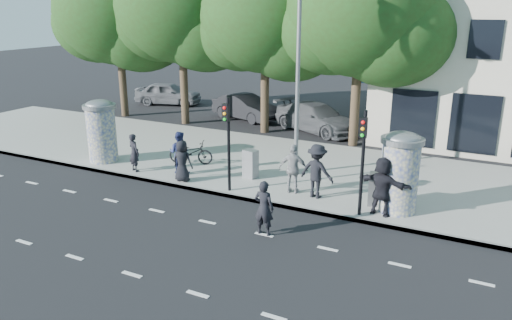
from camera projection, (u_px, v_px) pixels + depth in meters
The scene contains 27 objects.
ground at pixel (182, 240), 14.60m from camera, with size 120.00×120.00×0.00m, color black.
sidewalk at pixel (285, 167), 20.96m from camera, with size 40.00×8.00×0.15m, color gray.
curb at pixel (240, 198), 17.60m from camera, with size 40.00×0.10×0.16m, color slate.
lane_dash_near at pixel (132, 274), 12.73m from camera, with size 32.00×0.12×0.01m, color silver.
lane_dash_far at pixel (208, 222), 15.79m from camera, with size 32.00×0.12×0.01m, color silver.
ad_column_left at pixel (101, 129), 21.09m from camera, with size 1.36×1.36×2.65m.
ad_column_right at pixel (400, 170), 15.89m from camera, with size 1.36×1.36×2.65m.
traffic_pole_near at pixel (228, 135), 17.42m from camera, with size 0.22×0.31×3.40m.
traffic_pole_far at pixel (363, 153), 15.35m from camera, with size 0.22×0.31×3.40m.
street_lamp at pixel (298, 55), 18.47m from camera, with size 0.25×0.93×8.00m.
tree_far_left at pixel (117, 12), 29.01m from camera, with size 7.20×7.20×9.26m.
tree_mid_left at pixel (181, 6), 26.97m from camera, with size 7.20×7.20×9.57m.
tree_near_left at pixel (265, 15), 25.11m from camera, with size 6.80×6.80×8.97m.
tree_center at pixel (361, 11), 22.53m from camera, with size 7.00×7.00×9.30m.
ped_a at pixel (182, 161), 18.80m from camera, with size 0.78×0.51×1.60m, color black.
ped_b at pixel (134, 153), 19.96m from camera, with size 0.56×0.37×1.54m, color black.
ped_c at pixel (179, 153), 19.68m from camera, with size 0.83×0.65×1.71m, color navy.
ped_d at pixel (317, 171), 17.18m from camera, with size 1.23×0.71×1.90m, color black.
ped_e at pixel (293, 169), 17.61m from camera, with size 1.05×0.59×1.78m, color gray.
ped_f at pixel (382, 186), 15.75m from camera, with size 1.79×0.64×1.93m, color black.
man_road at pixel (264, 208), 14.71m from camera, with size 0.62×0.41×1.70m, color black.
bicycle at pixel (191, 152), 20.97m from camera, with size 1.88×0.65×0.99m, color black.
cabinet_left at pixel (250, 164), 19.26m from camera, with size 0.53×0.39×1.11m, color gray.
cabinet_right at pixel (377, 189), 16.56m from camera, with size 0.55×0.40×1.14m, color #5C5E60.
car_left at pixel (168, 93), 34.13m from camera, with size 4.47×1.80×1.52m, color slate.
car_mid at pixel (246, 107), 29.69m from camera, with size 4.47×1.56×1.47m, color black.
car_right at pixel (317, 118), 26.88m from camera, with size 5.21×2.12×1.51m, color #494B4F.
Camera 1 is at (7.94, -10.81, 6.60)m, focal length 35.00 mm.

